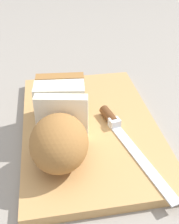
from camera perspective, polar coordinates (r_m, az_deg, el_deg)
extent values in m
plane|color=gray|center=(0.61, 0.00, -3.88)|extent=(3.00, 3.00, 0.00)
cube|color=tan|center=(0.61, 0.00, -3.10)|extent=(0.45, 0.31, 0.02)
ellipsoid|color=#996633|center=(0.48, -6.50, -6.57)|extent=(0.13, 0.12, 0.10)
cube|color=#F2E8CC|center=(0.53, -5.87, -1.26)|extent=(0.04, 0.11, 0.10)
cube|color=#F2E8CC|center=(0.56, -6.30, 0.54)|extent=(0.04, 0.11, 0.10)
cube|color=#F2E8CC|center=(0.58, -6.21, 2.20)|extent=(0.03, 0.10, 0.10)
cube|color=#996633|center=(0.60, -6.09, 3.73)|extent=(0.03, 0.10, 0.10)
cube|color=silver|center=(0.52, 10.90, -9.88)|extent=(0.21, 0.08, 0.00)
cylinder|color=#593319|center=(0.60, 4.17, -0.80)|extent=(0.06, 0.04, 0.02)
cube|color=silver|center=(0.58, 5.36, -2.35)|extent=(0.03, 0.03, 0.02)
sphere|color=tan|center=(0.60, -3.26, -1.78)|extent=(0.00, 0.00, 0.00)
sphere|color=tan|center=(0.53, -1.06, -8.49)|extent=(0.01, 0.01, 0.01)
sphere|color=tan|center=(0.60, -5.29, -2.10)|extent=(0.01, 0.01, 0.01)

